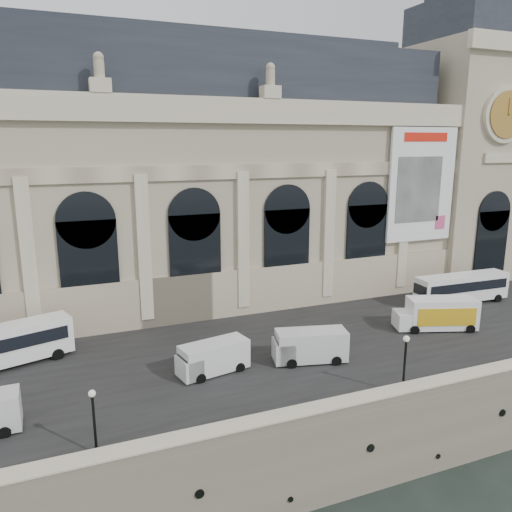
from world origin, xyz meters
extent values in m
plane|color=black|center=(0.00, 0.00, 0.00)|extent=(260.00, 260.00, 0.00)
cube|color=gray|center=(0.00, 35.00, 3.00)|extent=(160.00, 70.00, 6.00)
cube|color=#2D2D2D|center=(0.00, 14.00, 6.03)|extent=(160.00, 24.00, 0.06)
cube|color=gray|center=(0.00, 0.60, 6.55)|extent=(160.00, 1.20, 1.10)
cube|color=beige|center=(0.00, 0.60, 7.15)|extent=(160.00, 1.40, 0.12)
cube|color=#BEB092|center=(-6.00, 31.00, 17.00)|extent=(68.00, 18.00, 22.00)
cube|color=beige|center=(-6.00, 21.85, 8.50)|extent=(68.60, 0.40, 5.00)
cube|color=beige|center=(-6.00, 21.70, 26.80)|extent=(69.00, 0.80, 2.40)
cube|color=beige|center=(-6.00, 21.85, 21.00)|extent=(68.00, 0.30, 1.40)
cube|color=#272D34|center=(-6.00, 31.00, 31.00)|extent=(64.00, 15.00, 6.00)
cube|color=#272D34|center=(-6.00, 31.00, 34.50)|extent=(56.00, 10.00, 1.20)
cube|color=beige|center=(-19.00, 21.75, 14.00)|extent=(1.20, 0.50, 14.00)
cube|color=black|center=(-14.00, 21.82, 12.50)|extent=(5.20, 0.25, 9.00)
cylinder|color=black|center=(-14.00, 21.82, 17.00)|extent=(5.20, 0.25, 5.20)
cube|color=beige|center=(-9.00, 21.75, 14.00)|extent=(1.20, 0.50, 14.00)
cube|color=black|center=(-4.00, 21.82, 12.50)|extent=(5.20, 0.25, 9.00)
cylinder|color=black|center=(-4.00, 21.82, 17.00)|extent=(5.20, 0.25, 5.20)
cube|color=beige|center=(1.00, 21.75, 14.00)|extent=(1.20, 0.50, 14.00)
cube|color=black|center=(6.00, 21.82, 12.50)|extent=(5.20, 0.25, 9.00)
cylinder|color=black|center=(6.00, 21.82, 17.00)|extent=(5.20, 0.25, 5.20)
cube|color=beige|center=(11.00, 21.75, 14.00)|extent=(1.20, 0.50, 14.00)
cube|color=black|center=(16.00, 21.82, 12.50)|extent=(5.20, 0.25, 9.00)
cylinder|color=black|center=(16.00, 21.82, 17.00)|extent=(5.20, 0.25, 5.20)
cube|color=beige|center=(21.00, 21.75, 14.00)|extent=(1.20, 0.50, 14.00)
cube|color=white|center=(23.00, 21.55, 19.00)|extent=(9.00, 0.35, 13.00)
cube|color=red|center=(23.00, 21.35, 24.40)|extent=(6.00, 0.06, 1.00)
cube|color=gray|center=(22.50, 21.35, 18.50)|extent=(6.20, 0.06, 7.50)
cube|color=#CE487D|center=(26.00, 21.35, 14.50)|extent=(1.40, 0.06, 1.60)
cube|color=#BEB092|center=(34.00, 28.00, 21.00)|extent=(12.00, 14.00, 30.00)
cube|color=#272D34|center=(34.00, 28.00, 38.50)|extent=(10.50, 12.50, 5.00)
cylinder|color=beige|center=(34.00, 20.75, 27.00)|extent=(6.60, 0.50, 6.60)
cylinder|color=black|center=(34.00, 20.45, 27.00)|extent=(5.40, 0.15, 5.40)
cylinder|color=gold|center=(34.00, 20.38, 27.00)|extent=(5.50, 0.06, 5.50)
cube|color=gold|center=(34.00, 20.30, 27.90)|extent=(0.14, 0.05, 2.00)
cube|color=black|center=(34.00, 20.85, 11.50)|extent=(5.00, 0.25, 8.00)
cylinder|color=black|center=(-17.29, 17.32, 6.48)|extent=(1.01, 0.57, 0.97)
cylinder|color=black|center=(-18.02, 19.63, 6.48)|extent=(1.01, 0.57, 0.97)
cube|color=white|center=(25.24, 16.31, 7.89)|extent=(11.39, 2.77, 2.92)
cube|color=black|center=(19.57, 16.52, 8.17)|extent=(0.16, 2.17, 1.13)
cube|color=black|center=(25.20, 15.09, 8.26)|extent=(10.37, 0.46, 1.04)
cube|color=black|center=(25.29, 17.53, 8.26)|extent=(10.37, 0.46, 1.04)
cylinder|color=black|center=(20.96, 15.29, 6.47)|extent=(0.95, 0.32, 0.94)
cylinder|color=black|center=(21.05, 17.64, 6.47)|extent=(0.95, 0.32, 0.94)
cylinder|color=black|center=(29.44, 14.97, 6.47)|extent=(0.95, 0.32, 0.94)
cylinder|color=black|center=(29.53, 17.33, 6.47)|extent=(0.95, 0.32, 0.94)
cylinder|color=black|center=(-20.55, 6.37, 6.38)|extent=(0.77, 0.27, 0.77)
cylinder|color=black|center=(-20.59, 8.49, 6.38)|extent=(0.77, 0.27, 0.77)
cube|color=silver|center=(2.24, 9.09, 7.45)|extent=(6.19, 3.60, 2.48)
cube|color=silver|center=(-0.02, 9.65, 7.08)|extent=(2.13, 2.59, 1.72)
cube|color=black|center=(-0.60, 9.80, 7.67)|extent=(0.53, 1.90, 0.86)
cylinder|color=black|center=(0.16, 8.44, 6.41)|extent=(0.86, 0.46, 0.82)
cylinder|color=black|center=(0.70, 10.64, 6.41)|extent=(0.86, 0.46, 0.82)
cylinder|color=black|center=(3.77, 7.54, 6.41)|extent=(0.86, 0.46, 0.82)
cylinder|color=black|center=(4.32, 9.74, 6.41)|extent=(0.86, 0.46, 0.82)
cube|color=silver|center=(-5.84, 10.14, 7.36)|extent=(5.75, 3.14, 2.32)
cube|color=silver|center=(-7.97, 9.71, 7.01)|extent=(1.91, 2.37, 1.61)
cube|color=black|center=(-8.52, 9.60, 7.56)|extent=(0.41, 1.79, 0.81)
cylinder|color=black|center=(-7.34, 8.76, 6.38)|extent=(0.80, 0.40, 0.77)
cylinder|color=black|center=(-7.75, 10.83, 6.38)|extent=(0.80, 0.40, 0.77)
cylinder|color=black|center=(-3.92, 9.44, 6.38)|extent=(0.80, 0.40, 0.77)
cylinder|color=black|center=(-4.34, 11.51, 6.38)|extent=(0.80, 0.40, 0.77)
cube|color=white|center=(17.48, 10.83, 7.67)|extent=(6.93, 4.48, 2.91)
cube|color=gold|center=(17.06, 9.63, 7.67)|extent=(5.32, 1.91, 1.73)
cube|color=red|center=(17.06, 9.63, 7.67)|extent=(3.07, 1.10, 0.65)
cube|color=white|center=(14.02, 12.04, 7.03)|extent=(2.41, 2.81, 1.62)
cylinder|color=black|center=(14.22, 10.66, 6.43)|extent=(0.91, 0.57, 0.86)
cylinder|color=black|center=(15.04, 13.00, 6.43)|extent=(0.91, 0.57, 0.86)
cylinder|color=black|center=(19.32, 8.88, 6.43)|extent=(0.91, 0.57, 0.86)
cylinder|color=black|center=(20.13, 11.22, 6.43)|extent=(0.91, 0.57, 0.86)
cylinder|color=black|center=(-15.44, 2.49, 6.19)|extent=(0.42, 0.42, 0.38)
cylinder|color=black|center=(-15.44, 2.49, 7.92)|extent=(0.15, 0.15, 3.83)
sphere|color=beige|center=(-15.44, 2.49, 9.93)|extent=(0.42, 0.42, 0.42)
cylinder|color=black|center=(5.78, 1.68, 6.21)|extent=(0.46, 0.46, 0.42)
cylinder|color=black|center=(5.78, 1.68, 8.08)|extent=(0.17, 0.17, 4.17)
sphere|color=beige|center=(5.78, 1.68, 10.27)|extent=(0.46, 0.46, 0.46)
camera|label=1|loc=(-16.51, -24.94, 23.86)|focal=35.00mm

